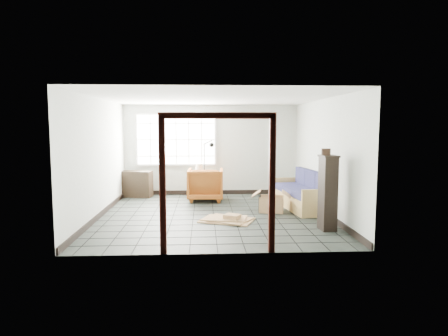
{
  "coord_description": "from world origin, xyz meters",
  "views": [
    {
      "loc": [
        -0.21,
        -8.82,
        1.99
      ],
      "look_at": [
        0.25,
        0.3,
        1.03
      ],
      "focal_mm": 32.0,
      "sensor_mm": 36.0,
      "label": 1
    }
  ],
  "objects": [
    {
      "name": "window_panel",
      "position": [
        -1.0,
        2.7,
        1.6
      ],
      "size": [
        2.32,
        0.08,
        1.52
      ],
      "color": "silver",
      "rests_on": "ground"
    },
    {
      "name": "room_shell",
      "position": [
        0.0,
        0.03,
        1.68
      ],
      "size": [
        5.02,
        5.52,
        2.61
      ],
      "color": "beige",
      "rests_on": "ground"
    },
    {
      "name": "open_box",
      "position": [
        1.35,
        0.26,
        0.18
      ],
      "size": [
        0.96,
        0.61,
        0.5
      ],
      "rotation": [
        0.0,
        0.0,
        -0.22
      ],
      "color": "#966F48",
      "rests_on": "ground"
    },
    {
      "name": "armchair",
      "position": [
        -0.17,
        1.76,
        0.48
      ],
      "size": [
        0.96,
        0.91,
        0.95
      ],
      "primitive_type": "imported",
      "rotation": [
        0.0,
        0.0,
        3.1
      ],
      "color": "#933D15",
      "rests_on": "ground"
    },
    {
      "name": "ground",
      "position": [
        0.0,
        0.0,
        0.0
      ],
      "size": [
        5.5,
        5.5,
        0.0
      ],
      "primitive_type": "plane",
      "color": "black",
      "rests_on": "ground"
    },
    {
      "name": "cardboard_pile",
      "position": [
        0.28,
        -0.59,
        0.04
      ],
      "size": [
        1.27,
        1.09,
        0.16
      ],
      "rotation": [
        0.0,
        0.0,
        -0.42
      ],
      "color": "#966F48",
      "rests_on": "ground"
    },
    {
      "name": "tall_shelf",
      "position": [
        2.15,
        -1.41,
        0.73
      ],
      "size": [
        0.33,
        0.41,
        1.44
      ],
      "rotation": [
        0.0,
        0.0,
        0.08
      ],
      "color": "black",
      "rests_on": "ground"
    },
    {
      "name": "side_table",
      "position": [
        -0.36,
        2.36,
        0.45
      ],
      "size": [
        0.63,
        0.63,
        0.55
      ],
      "rotation": [
        0.0,
        0.0,
        0.31
      ],
      "color": "black",
      "rests_on": "ground"
    },
    {
      "name": "futon_sofa",
      "position": [
        2.21,
        0.62,
        0.33
      ],
      "size": [
        1.04,
        2.16,
        0.92
      ],
      "rotation": [
        0.0,
        0.0,
        0.13
      ],
      "color": "#9E8447",
      "rests_on": "ground"
    },
    {
      "name": "projector",
      "position": [
        -0.32,
        2.3,
        0.61
      ],
      "size": [
        0.35,
        0.31,
        0.11
      ],
      "rotation": [
        0.0,
        0.0,
        -0.3
      ],
      "color": "silver",
      "rests_on": "side_table"
    },
    {
      "name": "pot",
      "position": [
        2.09,
        -1.44,
        1.51
      ],
      "size": [
        0.2,
        0.2,
        0.13
      ],
      "rotation": [
        0.0,
        0.0,
        0.17
      ],
      "color": "black",
      "rests_on": "tall_shelf"
    },
    {
      "name": "floor_lamp",
      "position": [
        -0.1,
        2.33,
        0.86
      ],
      "size": [
        0.43,
        0.36,
        1.6
      ],
      "rotation": [
        0.0,
        0.0,
        -0.2
      ],
      "color": "black",
      "rests_on": "ground"
    },
    {
      "name": "console_shelf",
      "position": [
        -2.15,
        2.4,
        0.37
      ],
      "size": [
        1.0,
        0.56,
        0.73
      ],
      "rotation": [
        0.0,
        0.0,
        -0.21
      ],
      "color": "black",
      "rests_on": "ground"
    },
    {
      "name": "table_lamp",
      "position": [
        -0.33,
        2.36,
        0.82
      ],
      "size": [
        0.29,
        0.29,
        0.39
      ],
      "rotation": [
        0.0,
        0.0,
        -0.19
      ],
      "color": "black",
      "rests_on": "side_table"
    },
    {
      "name": "doorway_trim",
      "position": [
        0.0,
        -2.7,
        1.38
      ],
      "size": [
        1.8,
        0.08,
        2.2
      ],
      "color": "#3D140E",
      "rests_on": "ground"
    }
  ]
}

